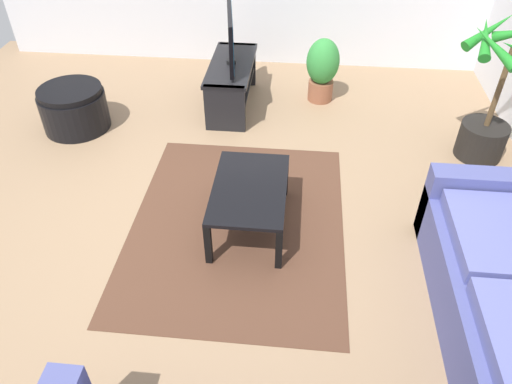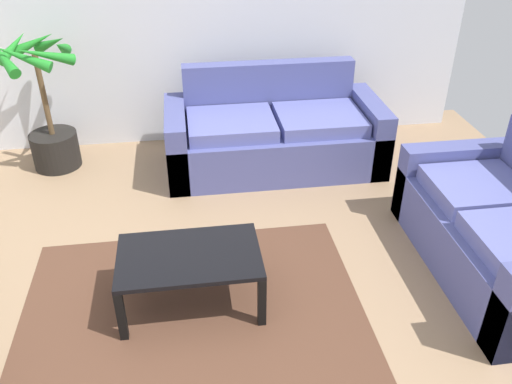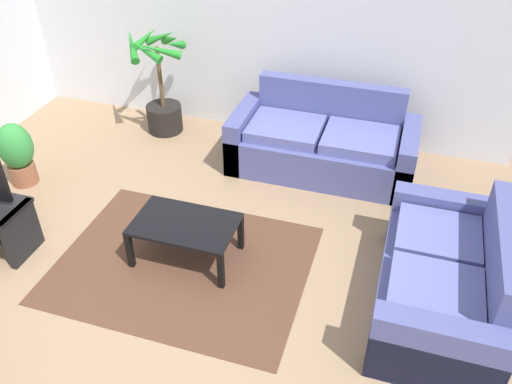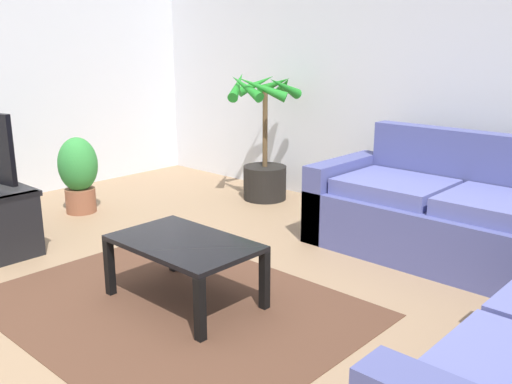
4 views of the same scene
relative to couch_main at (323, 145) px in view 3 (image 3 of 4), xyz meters
The scene contains 8 objects.
ground_plane 2.50m from the couch_main, 112.88° to the right, with size 6.60×6.60×0.00m, color #937556.
wall_back 1.59m from the couch_main, 143.36° to the left, with size 6.00×0.06×2.70m, color silver.
couch_main is the anchor object (origin of this frame).
couch_loveseat 2.20m from the couch_main, 53.18° to the right, with size 0.90×1.64×0.90m.
coffee_table 2.00m from the couch_main, 115.31° to the right, with size 0.90×0.56×0.40m.
area_rug 2.11m from the couch_main, 114.14° to the right, with size 2.20×1.70×0.01m, color #513323.
potted_palm 2.07m from the couch_main, behind, with size 0.78×0.71×1.28m.
potted_plant_small 3.26m from the couch_main, 157.58° to the right, with size 0.36×0.36×0.71m.
Camera 3 is at (1.76, -2.71, 3.30)m, focal length 37.11 mm.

